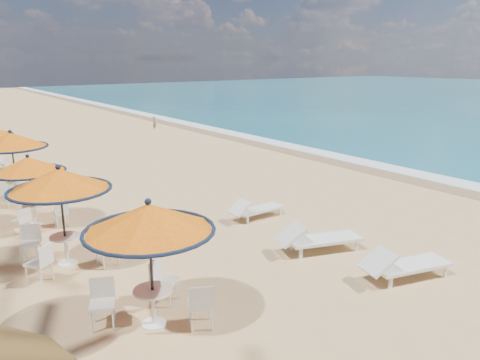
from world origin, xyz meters
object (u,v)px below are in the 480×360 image
object	(u,v)px
station_2	(30,174)
station_3	(12,149)
station_1	(59,193)
lounger_mid	(316,238)
station_0	(150,233)
lounger_far	(255,209)
lounger_near	(403,264)

from	to	relation	value
station_2	station_3	size ratio (longest dim) A/B	0.87
station_1	lounger_mid	size ratio (longest dim) A/B	1.06
station_0	lounger_far	world-z (taller)	station_0
lounger_near	lounger_far	world-z (taller)	lounger_near
station_2	station_3	bearing A→B (deg)	87.56
station_0	lounger_mid	xyz separation A→B (m)	(4.79, 0.63, -1.41)
lounger_mid	lounger_far	bearing A→B (deg)	102.76
station_0	lounger_far	bearing A→B (deg)	34.92
lounger_far	lounger_mid	bearing A→B (deg)	-97.06
station_3	lounger_far	size ratio (longest dim) A/B	1.33
station_3	lounger_mid	world-z (taller)	station_3
station_0	lounger_near	size ratio (longest dim) A/B	1.10
station_0	station_1	xyz separation A→B (m)	(-0.57, 3.57, 0.00)
station_1	lounger_far	xyz separation A→B (m)	(5.66, -0.01, -1.47)
station_1	lounger_far	distance (m)	5.85
station_3	lounger_near	world-z (taller)	station_3
station_0	lounger_mid	size ratio (longest dim) A/B	1.06
station_0	station_1	distance (m)	3.61
station_0	station_1	size ratio (longest dim) A/B	1.00
station_1	station_3	size ratio (longest dim) A/B	1.00
station_1	lounger_near	distance (m)	7.91
station_3	lounger_far	world-z (taller)	station_3
station_2	lounger_near	distance (m)	10.29
station_0	station_3	world-z (taller)	station_3
lounger_near	station_2	bearing A→B (deg)	139.15
station_2	station_3	xyz separation A→B (m)	(0.13, 3.13, 0.23)
station_1	lounger_mid	bearing A→B (deg)	-28.74
station_1	lounger_far	bearing A→B (deg)	-0.12
station_1	station_3	xyz separation A→B (m)	(0.21, 6.42, 0.01)
lounger_near	lounger_far	distance (m)	5.15
station_1	station_2	bearing A→B (deg)	88.71
station_2	lounger_mid	bearing A→B (deg)	-49.70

